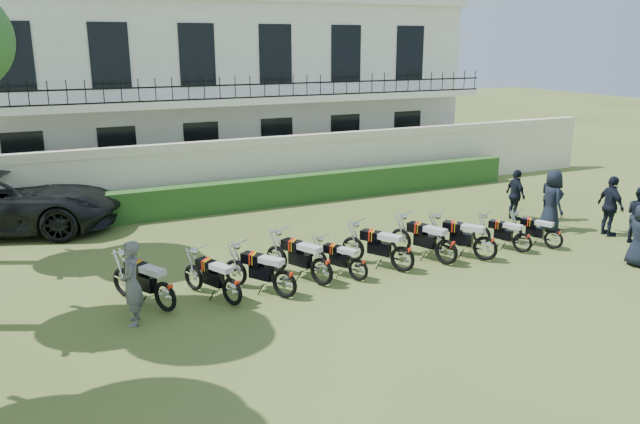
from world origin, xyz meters
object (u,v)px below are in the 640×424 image
object	(u,v)px
motorcycle_8	(523,238)
officer_2	(611,206)
motorcycle_7	(486,242)
motorcycle_2	(285,277)
motorcycle_1	(232,285)
motorcycle_6	(447,246)
officer_1	(639,215)
motorcycle_9	(554,235)
motorcycle_3	(322,265)
officer_4	(552,195)
motorcycle_4	(358,264)
motorcycle_0	(165,289)
suv	(2,201)
officer_5	(516,195)
inspector	(132,283)
motorcycle_5	(403,253)
officer_3	(552,200)

from	to	relation	value
motorcycle_8	officer_2	world-z (taller)	officer_2
motorcycle_7	motorcycle_2	bearing A→B (deg)	146.95
motorcycle_1	motorcycle_2	distance (m)	1.19
motorcycle_6	officer_1	world-z (taller)	officer_1
motorcycle_9	motorcycle_3	bearing A→B (deg)	150.73
officer_4	motorcycle_1	bearing A→B (deg)	114.11
motorcycle_4	officer_2	distance (m)	8.49
motorcycle_0	motorcycle_1	bearing A→B (deg)	-39.37
motorcycle_9	officer_2	world-z (taller)	officer_2
suv	officer_1	xyz separation A→B (m)	(16.32, -8.94, -0.13)
motorcycle_6	motorcycle_3	bearing A→B (deg)	156.55
motorcycle_6	officer_4	distance (m)	6.01
motorcycle_3	officer_5	xyz separation A→B (m)	(8.06, 2.51, 0.29)
motorcycle_8	officer_4	bearing A→B (deg)	7.51
officer_5	inspector	bearing A→B (deg)	111.69
motorcycle_6	motorcycle_9	xyz separation A→B (m)	(3.44, -0.22, -0.10)
inspector	officer_1	xyz separation A→B (m)	(13.84, -0.66, -0.06)
motorcycle_7	officer_4	bearing A→B (deg)	-6.81
motorcycle_5	motorcycle_9	world-z (taller)	motorcycle_5
inspector	officer_3	bearing A→B (deg)	107.03
motorcycle_2	officer_2	distance (m)	10.47
motorcycle_4	motorcycle_5	size ratio (longest dim) A/B	0.84
officer_3	officer_2	bearing A→B (deg)	-116.30
motorcycle_8	officer_5	world-z (taller)	officer_5
motorcycle_2	officer_5	world-z (taller)	officer_5
motorcycle_2	suv	size ratio (longest dim) A/B	0.25
officer_4	suv	bearing A→B (deg)	82.15
motorcycle_7	officer_2	distance (m)	4.83
motorcycle_5	motorcycle_8	world-z (taller)	motorcycle_5
motorcycle_2	motorcycle_3	world-z (taller)	motorcycle_3
motorcycle_7	officer_3	bearing A→B (deg)	-12.69
motorcycle_1	motorcycle_7	bearing A→B (deg)	-24.91
officer_1	officer_3	distance (m)	2.38
motorcycle_3	suv	world-z (taller)	suv
motorcycle_0	motorcycle_5	xyz separation A→B (m)	(5.82, -0.11, -0.00)
inspector	motorcycle_7	bearing A→B (deg)	100.59
motorcycle_2	officer_5	bearing A→B (deg)	-16.85
motorcycle_2	motorcycle_6	size ratio (longest dim) A/B	0.88
officer_3	motorcycle_9	bearing A→B (deg)	155.06
motorcycle_5	officer_5	xyz separation A→B (m)	(5.87, 2.56, 0.30)
motorcycle_3	motorcycle_4	distance (m)	0.93
motorcycle_1	officer_3	size ratio (longest dim) A/B	0.95
motorcycle_9	officer_3	xyz separation A→B (m)	(1.27, 1.42, 0.52)
motorcycle_1	officer_4	distance (m)	11.58
motorcycle_6	motorcycle_4	bearing A→B (deg)	158.36
motorcycle_2	officer_5	distance (m)	9.56
suv	officer_1	bearing A→B (deg)	-101.64
motorcycle_1	officer_3	bearing A→B (deg)	-17.18
suv	officer_3	bearing A→B (deg)	-97.80
motorcycle_6	suv	bearing A→B (deg)	119.38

